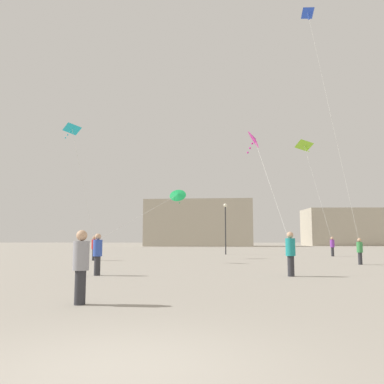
{
  "coord_description": "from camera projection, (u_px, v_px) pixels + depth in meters",
  "views": [
    {
      "loc": [
        1.06,
        -4.85,
        1.54
      ],
      "look_at": [
        0.0,
        19.51,
        4.42
      ],
      "focal_mm": 37.05,
      "sensor_mm": 36.0,
      "label": 1
    }
  ],
  "objects": [
    {
      "name": "lamppost_east",
      "position": [
        225.0,
        220.0,
        39.0
      ],
      "size": [
        0.36,
        0.36,
        5.0
      ],
      "color": "#2D2D30",
      "rests_on": "ground_plane"
    },
    {
      "name": "ground_plane",
      "position": [
        120.0,
        370.0,
        4.68
      ],
      "size": [
        300.0,
        300.0,
        0.0
      ],
      "primitive_type": "plane",
      "color": "#9E9689"
    },
    {
      "name": "building_centre_hall",
      "position": [
        362.0,
        227.0,
        87.98
      ],
      "size": [
        25.08,
        10.33,
        8.09
      ],
      "color": "#B2A893",
      "rests_on": "ground_plane"
    },
    {
      "name": "kite_emerald_diamond",
      "position": [
        177.0,
        195.0,
        31.54
      ],
      "size": [
        6.38,
        3.82,
        4.29
      ],
      "color": "green"
    },
    {
      "name": "person_in_teal",
      "position": [
        291.0,
        252.0,
        16.33
      ],
      "size": [
        0.4,
        0.4,
        1.83
      ],
      "rotation": [
        0.0,
        0.0,
        1.31
      ],
      "color": "#2D2D33",
      "rests_on": "ground_plane"
    },
    {
      "name": "kite_lime_delta",
      "position": [
        305.0,
        146.0,
        39.09
      ],
      "size": [
        2.19,
        4.06,
        9.83
      ],
      "color": "#8CD12D"
    },
    {
      "name": "person_in_grey",
      "position": [
        81.0,
        263.0,
        9.38
      ],
      "size": [
        0.38,
        0.38,
        1.74
      ],
      "rotation": [
        0.0,
        0.0,
        6.11
      ],
      "color": "#2D2D33",
      "rests_on": "ground_plane"
    },
    {
      "name": "kite_cobalt_delta",
      "position": [
        310.0,
        22.0,
        25.21
      ],
      "size": [
        3.03,
        1.11,
        14.83
      ],
      "color": "blue"
    },
    {
      "name": "person_in_green",
      "position": [
        360.0,
        250.0,
        23.62
      ],
      "size": [
        0.34,
        0.34,
        1.57
      ],
      "rotation": [
        0.0,
        0.0,
        0.76
      ],
      "color": "#2D2D33",
      "rests_on": "ground_plane"
    },
    {
      "name": "building_left_hall",
      "position": [
        199.0,
        223.0,
        82.37
      ],
      "size": [
        22.17,
        11.4,
        9.41
      ],
      "color": "#B2A893",
      "rests_on": "ground_plane"
    },
    {
      "name": "person_in_purple",
      "position": [
        332.0,
        246.0,
        34.74
      ],
      "size": [
        0.37,
        0.37,
        1.7
      ],
      "rotation": [
        0.0,
        0.0,
        5.82
      ],
      "color": "#2D2D33",
      "rests_on": "ground_plane"
    },
    {
      "name": "person_in_red",
      "position": [
        94.0,
        247.0,
        28.06
      ],
      "size": [
        0.38,
        0.38,
        1.74
      ],
      "rotation": [
        0.0,
        0.0,
        0.67
      ],
      "color": "#2D2D33",
      "rests_on": "ground_plane"
    },
    {
      "name": "person_in_blue",
      "position": [
        98.0,
        252.0,
        16.7
      ],
      "size": [
        0.38,
        0.38,
        1.75
      ],
      "rotation": [
        0.0,
        0.0,
        1.26
      ],
      "color": "#2D2D33",
      "rests_on": "ground_plane"
    },
    {
      "name": "kite_magenta_diamond",
      "position": [
        255.0,
        140.0,
        19.78
      ],
      "size": [
        1.45,
        3.34,
        5.66
      ],
      "color": "#D12899"
    },
    {
      "name": "kite_cyan_delta",
      "position": [
        73.0,
        131.0,
        26.99
      ],
      "size": [
        1.79,
        2.58,
        7.96
      ],
      "color": "#1EB2C6"
    }
  ]
}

